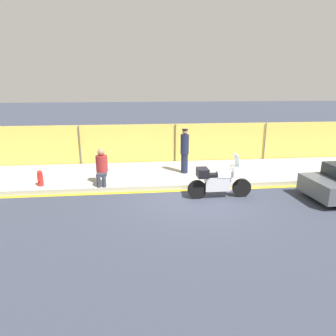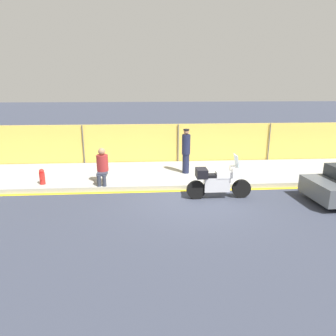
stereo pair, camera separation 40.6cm
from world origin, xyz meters
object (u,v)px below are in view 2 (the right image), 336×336
motorcycle (219,181)px  person_seated_on_curb (102,164)px  officer_standing (186,151)px  fire_hydrant (42,177)px

motorcycle → person_seated_on_curb: motorcycle is taller
officer_standing → fire_hydrant: officer_standing is taller
motorcycle → fire_hydrant: motorcycle is taller
motorcycle → person_seated_on_curb: 4.29m
motorcycle → person_seated_on_curb: size_ratio=1.65×
fire_hydrant → officer_standing: bearing=11.3°
person_seated_on_curb → fire_hydrant: 2.27m
motorcycle → person_seated_on_curb: bearing=161.1°
person_seated_on_curb → fire_hydrant: bearing=178.9°
officer_standing → fire_hydrant: (-5.49, -1.10, -0.66)m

